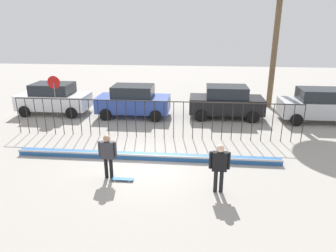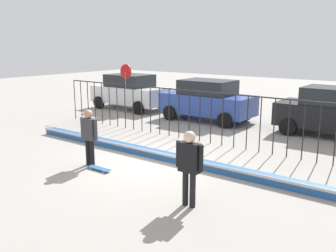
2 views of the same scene
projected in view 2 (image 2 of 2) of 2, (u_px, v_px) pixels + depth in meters
ground_plane at (144, 162)px, 11.31m from camera, size 60.00×60.00×0.00m
bowl_coping_ledge at (156, 154)px, 11.76m from camera, size 11.00×0.40×0.27m
perimeter_fence at (200, 111)px, 13.53m from camera, size 14.04×0.04×1.86m
skateboarder at (89, 132)px, 10.84m from camera, size 0.68×0.25×1.68m
skateboard at (99, 168)px, 10.60m from camera, size 0.80×0.20×0.07m
camera_operator at (189, 162)px, 8.07m from camera, size 0.69×0.26×1.71m
parked_car_white at (130, 91)px, 20.41m from camera, size 4.30×2.12×1.90m
parked_car_blue at (207, 100)px, 17.30m from camera, size 4.30×2.12×1.90m
parked_car_black at (335, 112)px, 14.32m from camera, size 4.30×2.12×1.90m
stop_sign at (126, 81)px, 19.29m from camera, size 0.76×0.07×2.50m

